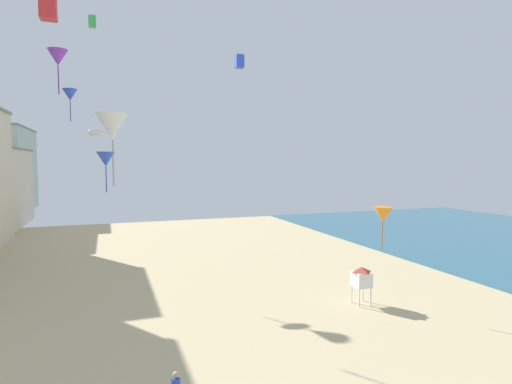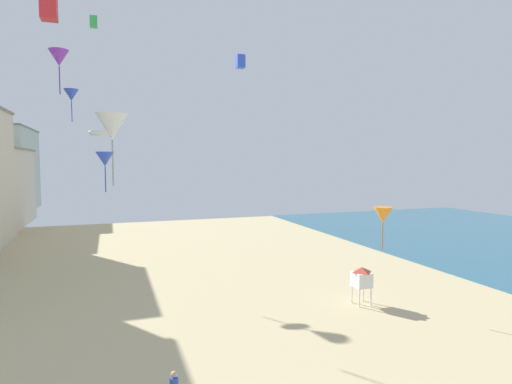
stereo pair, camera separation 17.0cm
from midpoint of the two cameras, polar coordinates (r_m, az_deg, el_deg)
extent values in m
sphere|color=tan|center=(17.47, -11.33, -23.50)|extent=(0.24, 0.24, 0.24)
cylinder|color=white|center=(29.12, 13.91, -14.03)|extent=(0.10, 0.10, 1.20)
cylinder|color=white|center=(29.60, 15.40, -13.75)|extent=(0.10, 0.10, 1.20)
cylinder|color=white|center=(29.83, 12.92, -13.57)|extent=(0.10, 0.10, 1.20)
cylinder|color=white|center=(30.31, 14.39, -13.31)|extent=(0.10, 0.10, 1.20)
cube|color=white|center=(29.40, 14.19, -11.62)|extent=(1.10, 1.10, 1.00)
pyramid|color=#D14C3D|center=(29.22, 14.22, -10.34)|extent=(1.10, 1.10, 0.35)
cube|color=red|center=(31.72, -26.95, 21.83)|extent=(1.00, 1.00, 1.57)
cone|color=purple|center=(38.70, -25.83, 16.39)|extent=(1.57, 1.57, 1.29)
cylinder|color=#63278B|center=(38.35, -25.75, 13.78)|extent=(0.09, 0.09, 2.29)
cone|color=white|center=(22.79, -19.46, 8.53)|extent=(1.65, 1.65, 1.35)
cylinder|color=#A4A4A4|center=(22.72, -19.34, 3.82)|extent=(0.09, 0.09, 2.39)
cone|color=orange|center=(28.52, 16.96, -3.01)|extent=(1.25, 1.25, 1.02)
cylinder|color=#A75C15|center=(28.72, 16.90, -5.83)|extent=(0.07, 0.07, 1.82)
cone|color=blue|center=(20.09, -20.29, 4.29)|extent=(0.81, 0.81, 0.67)
cylinder|color=#233995|center=(20.10, -20.22, 1.66)|extent=(0.04, 0.04, 1.18)
ellipsoid|color=white|center=(38.87, -21.24, 7.66)|extent=(1.60, 0.44, 0.62)
cone|color=blue|center=(43.12, -24.42, 12.13)|extent=(1.32, 1.32, 1.08)
cylinder|color=#233995|center=(42.93, -24.36, 10.15)|extent=(0.07, 0.07, 1.92)
cube|color=green|center=(47.42, -21.80, 21.03)|extent=(0.70, 0.70, 1.10)
cube|color=blue|center=(44.95, -2.43, 17.57)|extent=(0.85, 0.85, 1.33)
camera|label=1|loc=(0.08, -90.18, -0.01)|focal=28.95mm
camera|label=2|loc=(0.08, 89.82, 0.01)|focal=28.95mm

